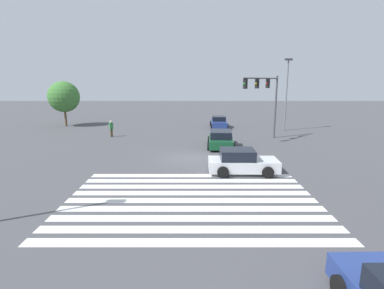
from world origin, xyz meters
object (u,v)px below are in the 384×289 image
(car_2, at_px, (219,122))
(tree_corner_a, at_px, (64,97))
(car_0, at_px, (221,139))
(car_1, at_px, (242,162))
(traffic_signal_mast, at_px, (266,93))
(pedestrian, at_px, (112,128))
(street_light_pole_a, at_px, (287,88))

(car_2, distance_m, tree_corner_a, 19.33)
(car_0, bearing_deg, car_1, -171.72)
(traffic_signal_mast, relative_size, car_2, 1.44)
(traffic_signal_mast, distance_m, pedestrian, 15.53)
(traffic_signal_mast, height_order, car_2, traffic_signal_mast)
(traffic_signal_mast, height_order, street_light_pole_a, street_light_pole_a)
(street_light_pole_a, bearing_deg, car_1, -115.00)
(car_1, height_order, tree_corner_a, tree_corner_a)
(traffic_signal_mast, distance_m, car_1, 11.66)
(car_1, bearing_deg, car_2, 90.11)
(car_1, distance_m, pedestrian, 16.56)
(car_1, bearing_deg, tree_corner_a, 134.77)
(car_2, relative_size, pedestrian, 2.54)
(traffic_signal_mast, xyz_separation_m, car_1, (-3.79, -10.36, -3.78))
(pedestrian, distance_m, street_light_pole_a, 19.51)
(car_0, bearing_deg, tree_corner_a, 60.10)
(car_2, xyz_separation_m, pedestrian, (-11.43, -6.20, 0.29))
(traffic_signal_mast, relative_size, pedestrian, 3.66)
(pedestrian, relative_size, street_light_pole_a, 0.21)
(traffic_signal_mast, xyz_separation_m, tree_corner_a, (-22.64, 9.16, -0.84))
(traffic_signal_mast, distance_m, car_0, 6.51)
(car_0, distance_m, pedestrian, 11.65)
(car_2, relative_size, street_light_pole_a, 0.53)
(traffic_signal_mast, relative_size, tree_corner_a, 1.09)
(pedestrian, bearing_deg, car_1, -0.58)
(car_2, bearing_deg, traffic_signal_mast, -154.69)
(street_light_pole_a, bearing_deg, tree_corner_a, 172.59)
(car_1, distance_m, car_2, 18.38)
(car_0, xyz_separation_m, tree_corner_a, (-18.26, 12.11, 2.95))
(car_0, distance_m, street_light_pole_a, 12.55)
(pedestrian, height_order, tree_corner_a, tree_corner_a)
(traffic_signal_mast, xyz_separation_m, pedestrian, (-15.01, 1.82, -3.56))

